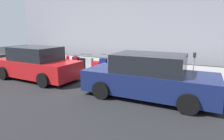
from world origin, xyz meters
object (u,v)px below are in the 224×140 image
at_px(suitcase_navy_0, 168,73).
at_px(suitcase_red_1, 158,72).
at_px(suitcase_silver_2, 148,70).
at_px(suitcase_maroon_4, 129,68).
at_px(suitcase_olive_6, 112,67).
at_px(suitcase_maroon_11, 76,63).
at_px(fire_hydrant, 68,61).
at_px(parked_car_red_1, 37,64).
at_px(bollard_post, 59,61).
at_px(suitcase_navy_7, 103,65).
at_px(suitcase_silver_9, 90,64).
at_px(suitcase_black_3, 138,70).
at_px(suitcase_teal_5, 120,68).
at_px(parked_car_navy_0, 148,77).
at_px(parking_meter, 194,62).
at_px(suitcase_red_8, 97,66).
at_px(suitcase_black_10, 83,64).

relative_size(suitcase_navy_0, suitcase_red_1, 1.23).
relative_size(suitcase_silver_2, suitcase_maroon_4, 1.38).
relative_size(suitcase_red_1, suitcase_olive_6, 0.82).
relative_size(suitcase_maroon_11, fire_hydrant, 1.03).
bearing_deg(parked_car_red_1, bollard_post, -74.57).
distance_m(suitcase_navy_0, suitcase_navy_7, 3.44).
height_order(suitcase_silver_2, suitcase_silver_9, suitcase_silver_2).
bearing_deg(bollard_post, suitcase_silver_2, -178.19).
height_order(suitcase_red_1, suitcase_maroon_4, suitcase_red_1).
xyz_separation_m(suitcase_red_1, suitcase_olive_6, (2.51, -0.05, 0.03)).
distance_m(suitcase_black_3, parked_car_red_1, 4.99).
bearing_deg(bollard_post, parked_car_red_1, 105.43).
distance_m(suitcase_silver_2, fire_hydrant, 4.95).
relative_size(suitcase_silver_2, parked_car_red_1, 0.21).
distance_m(suitcase_navy_0, suitcase_teal_5, 2.50).
distance_m(suitcase_maroon_4, parked_car_navy_0, 2.98).
xyz_separation_m(suitcase_teal_5, suitcase_navy_7, (0.94, 0.15, 0.10)).
bearing_deg(parking_meter, suitcase_maroon_11, 2.75).
relative_size(suitcase_silver_2, suitcase_teal_5, 1.19).
bearing_deg(suitcase_maroon_11, suitcase_olive_6, -177.13).
xyz_separation_m(fire_hydrant, parked_car_red_1, (-0.06, 2.38, 0.22)).
bearing_deg(suitcase_silver_9, suitcase_navy_7, 176.26).
bearing_deg(suitcase_navy_0, suitcase_olive_6, -2.52).
relative_size(suitcase_maroon_4, suitcase_teal_5, 0.86).
bearing_deg(parked_car_red_1, parking_meter, -159.16).
relative_size(parked_car_navy_0, parked_car_red_1, 1.05).
xyz_separation_m(suitcase_navy_7, parked_car_navy_0, (-3.15, 2.31, 0.23)).
distance_m(suitcase_red_1, suitcase_silver_9, 3.91).
xyz_separation_m(suitcase_red_1, suitcase_maroon_4, (1.53, -0.02, 0.05)).
height_order(suitcase_navy_7, suitcase_maroon_11, suitcase_navy_7).
xyz_separation_m(suitcase_navy_0, suitcase_olive_6, (2.98, -0.13, -0.03)).
relative_size(suitcase_silver_2, suitcase_maroon_11, 1.23).
relative_size(suitcase_olive_6, suitcase_maroon_11, 1.18).
distance_m(suitcase_maroon_11, bollard_post, 1.21).
bearing_deg(suitcase_navy_0, parking_meter, -162.78).
height_order(suitcase_maroon_4, fire_hydrant, fire_hydrant).
xyz_separation_m(suitcase_teal_5, suitcase_red_8, (1.41, 0.09, -0.01)).
distance_m(suitcase_maroon_4, suitcase_olive_6, 0.98).
bearing_deg(suitcase_silver_9, suitcase_black_10, -5.81).
bearing_deg(suitcase_red_8, suitcase_black_10, -3.20).
bearing_deg(suitcase_black_3, suitcase_teal_5, -6.02).
distance_m(suitcase_black_3, suitcase_olive_6, 1.48).
relative_size(suitcase_black_3, suitcase_teal_5, 0.79).
bearing_deg(suitcase_olive_6, suitcase_maroon_11, 2.87).
xyz_separation_m(suitcase_silver_2, suitcase_maroon_4, (1.01, -0.00, -0.02)).
distance_m(suitcase_silver_9, parking_meter, 5.44).
relative_size(fire_hydrant, parking_meter, 0.58).
bearing_deg(suitcase_black_10, suitcase_red_8, 176.80).
xyz_separation_m(suitcase_maroon_4, fire_hydrant, (3.95, 0.03, 0.07)).
bearing_deg(suitcase_black_10, suitcase_black_3, 178.89).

